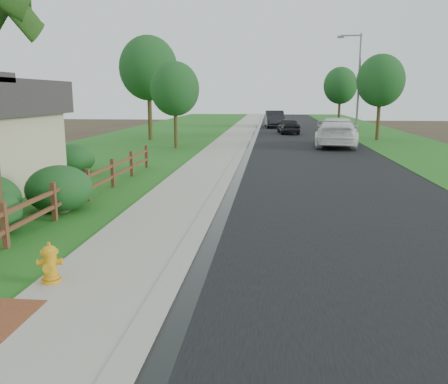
# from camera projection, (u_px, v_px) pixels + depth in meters

# --- Properties ---
(ground) EXTENTS (120.00, 120.00, 0.00)m
(ground) POSITION_uv_depth(u_px,v_px,m) (128.00, 316.00, 7.38)
(ground) COLOR #372B1E
(road) EXTENTS (8.00, 90.00, 0.02)m
(road) POSITION_uv_depth(u_px,v_px,m) (299.00, 135.00, 41.06)
(road) COLOR black
(road) RESTS_ON ground
(curb) EXTENTS (0.40, 90.00, 0.12)m
(curb) POSITION_uv_depth(u_px,v_px,m) (251.00, 134.00, 41.45)
(curb) COLOR #9B998D
(curb) RESTS_ON ground
(wet_gutter) EXTENTS (0.50, 90.00, 0.00)m
(wet_gutter) POSITION_uv_depth(u_px,v_px,m) (255.00, 134.00, 41.43)
(wet_gutter) COLOR black
(wet_gutter) RESTS_ON road
(sidewalk) EXTENTS (2.20, 90.00, 0.10)m
(sidewalk) POSITION_uv_depth(u_px,v_px,m) (236.00, 134.00, 41.58)
(sidewalk) COLOR #A69F90
(sidewalk) RESTS_ON ground
(grass_strip) EXTENTS (1.60, 90.00, 0.06)m
(grass_strip) POSITION_uv_depth(u_px,v_px,m) (215.00, 134.00, 41.77)
(grass_strip) COLOR #1D5E1B
(grass_strip) RESTS_ON ground
(lawn_near) EXTENTS (9.00, 90.00, 0.04)m
(lawn_near) POSITION_uv_depth(u_px,v_px,m) (157.00, 134.00, 42.27)
(lawn_near) COLOR #1D5E1B
(lawn_near) RESTS_ON ground
(verge_far) EXTENTS (6.00, 90.00, 0.04)m
(verge_far) POSITION_uv_depth(u_px,v_px,m) (381.00, 135.00, 40.39)
(verge_far) COLOR #1D5E1B
(verge_far) RESTS_ON ground
(ranch_fence) EXTENTS (0.12, 16.92, 1.10)m
(ranch_fence) POSITION_uv_depth(u_px,v_px,m) (72.00, 191.00, 13.85)
(ranch_fence) COLOR #4C2519
(ranch_fence) RESTS_ON ground
(fire_hydrant) EXTENTS (0.49, 0.39, 0.74)m
(fire_hydrant) POSITION_uv_depth(u_px,v_px,m) (50.00, 264.00, 8.40)
(fire_hydrant) COLOR gold
(fire_hydrant) RESTS_ON sidewalk
(white_suv) EXTENTS (3.59, 6.93, 1.92)m
(white_suv) POSITION_uv_depth(u_px,v_px,m) (337.00, 132.00, 31.56)
(white_suv) COLOR white
(white_suv) RESTS_ON road
(dark_car_mid) EXTENTS (2.10, 4.22, 1.38)m
(dark_car_mid) POSITION_uv_depth(u_px,v_px,m) (289.00, 126.00, 42.05)
(dark_car_mid) COLOR black
(dark_car_mid) RESTS_ON road
(dark_car_far) EXTENTS (2.23, 5.45, 1.76)m
(dark_car_far) POSITION_uv_depth(u_px,v_px,m) (275.00, 119.00, 50.31)
(dark_car_far) COLOR black
(dark_car_far) RESTS_ON road
(streetlight) EXTENTS (1.83, 0.26, 7.92)m
(streetlight) POSITION_uv_depth(u_px,v_px,m) (357.00, 80.00, 35.87)
(streetlight) COLOR slate
(streetlight) RESTS_ON ground
(boulder) EXTENTS (1.17, 1.05, 0.64)m
(boulder) POSITION_uv_depth(u_px,v_px,m) (59.00, 203.00, 13.65)
(boulder) COLOR olive
(boulder) RESTS_ON ground
(shrub_c) EXTENTS (2.03, 2.03, 1.38)m
(shrub_c) POSITION_uv_depth(u_px,v_px,m) (59.00, 189.00, 13.82)
(shrub_c) COLOR #19471D
(shrub_c) RESTS_ON ground
(shrub_d) EXTENTS (2.07, 2.07, 1.30)m
(shrub_d) POSITION_uv_depth(u_px,v_px,m) (73.00, 159.00, 20.56)
(shrub_d) COLOR #19471D
(shrub_d) RESTS_ON ground
(tree_near_left) EXTENTS (3.08, 3.08, 5.47)m
(tree_near_left) POSITION_uv_depth(u_px,v_px,m) (175.00, 89.00, 29.67)
(tree_near_left) COLOR #362A16
(tree_near_left) RESTS_ON ground
(tree_mid_left) EXTENTS (4.32, 4.32, 7.73)m
(tree_mid_left) POSITION_uv_depth(u_px,v_px,m) (148.00, 68.00, 35.14)
(tree_mid_left) COLOR #362A16
(tree_mid_left) RESTS_ON ground
(tree_mid_right) EXTENTS (3.52, 3.52, 6.39)m
(tree_mid_right) POSITION_uv_depth(u_px,v_px,m) (381.00, 81.00, 35.24)
(tree_mid_right) COLOR #362A16
(tree_mid_right) RESTS_ON ground
(tree_far_right) EXTENTS (3.35, 3.35, 6.18)m
(tree_far_right) POSITION_uv_depth(u_px,v_px,m) (340.00, 86.00, 47.57)
(tree_far_right) COLOR #362A16
(tree_far_right) RESTS_ON ground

